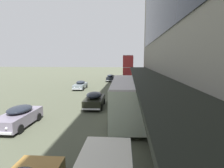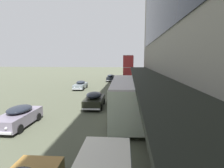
% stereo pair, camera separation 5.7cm
% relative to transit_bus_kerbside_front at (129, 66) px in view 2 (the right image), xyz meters
% --- Properties ---
extents(transit_bus_kerbside_front, '(2.83, 10.20, 6.18)m').
position_rel_transit_bus_kerbside_front_xyz_m(transit_bus_kerbside_front, '(0.00, 0.00, 0.00)').
color(transit_bus_kerbside_front, '#AC2A2C').
rests_on(transit_bus_kerbside_front, ground).
extents(transit_bus_kerbside_rear, '(2.94, 9.95, 3.27)m').
position_rel_transit_bus_kerbside_front_xyz_m(transit_bus_kerbside_rear, '(-0.18, -32.33, -1.45)').
color(transit_bus_kerbside_rear, beige).
rests_on(transit_bus_kerbside_rear, ground).
extents(sedan_second_mid, '(1.99, 4.30, 1.62)m').
position_rel_transit_bus_kerbside_front_xyz_m(sedan_second_mid, '(-4.13, -6.42, -2.53)').
color(sedan_second_mid, black).
rests_on(sedan_second_mid, ground).
extents(sedan_lead_near, '(2.01, 4.40, 1.53)m').
position_rel_transit_bus_kerbside_front_xyz_m(sedan_lead_near, '(-8.23, -35.29, -2.57)').
color(sedan_lead_near, gray).
rests_on(sedan_lead_near, ground).
extents(sedan_lead_mid, '(2.09, 4.47, 1.68)m').
position_rel_transit_bus_kerbside_front_xyz_m(sedan_lead_mid, '(-3.55, -29.44, -2.51)').
color(sedan_lead_mid, black).
rests_on(sedan_lead_mid, ground).
extents(sedan_second_near, '(1.93, 4.84, 1.43)m').
position_rel_transit_bus_kerbside_front_xyz_m(sedan_second_near, '(-8.24, -17.98, -2.62)').
color(sedan_second_near, gray).
rests_on(sedan_second_near, ground).
extents(pedestrian_at_kerb, '(0.33, 0.62, 1.86)m').
position_rel_transit_bus_kerbside_front_xyz_m(pedestrian_at_kerb, '(2.54, -38.95, -2.15)').
color(pedestrian_at_kerb, '#2D2844').
rests_on(pedestrian_at_kerb, sidewalk_kerb).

